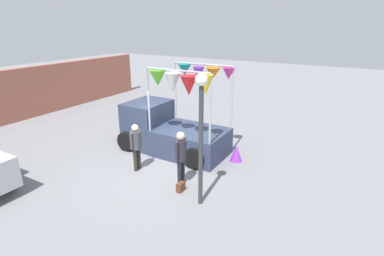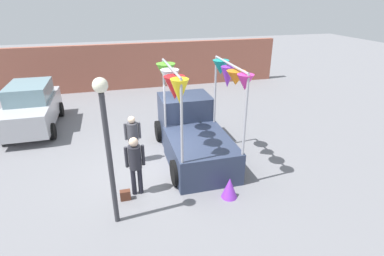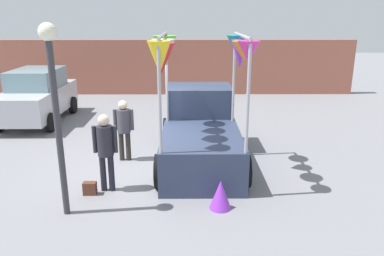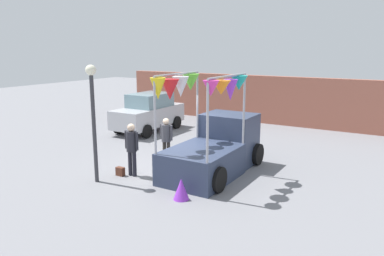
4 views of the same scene
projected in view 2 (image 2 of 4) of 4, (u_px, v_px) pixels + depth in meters
ground_plane at (156, 166)px, 9.74m from camera, size 60.00×60.00×0.00m
vendor_truck at (192, 128)px, 10.14m from camera, size 2.51×4.06×3.32m
parked_car at (32, 107)px, 12.14m from camera, size 1.88×4.00×1.88m
person_customer at (135, 161)px, 7.99m from camera, size 0.53×0.34×1.73m
person_vendor at (133, 135)px, 9.64m from camera, size 0.53×0.34×1.62m
handbag at (125, 195)px, 8.10m from camera, size 0.28×0.16×0.28m
street_lamp at (106, 133)px, 6.43m from camera, size 0.32×0.32×3.61m
brick_boundary_wall at (130, 66)px, 17.40m from camera, size 18.00×0.36×2.60m
folded_kite_bundle_violet at (230, 188)px, 8.14m from camera, size 0.62×0.62×0.60m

